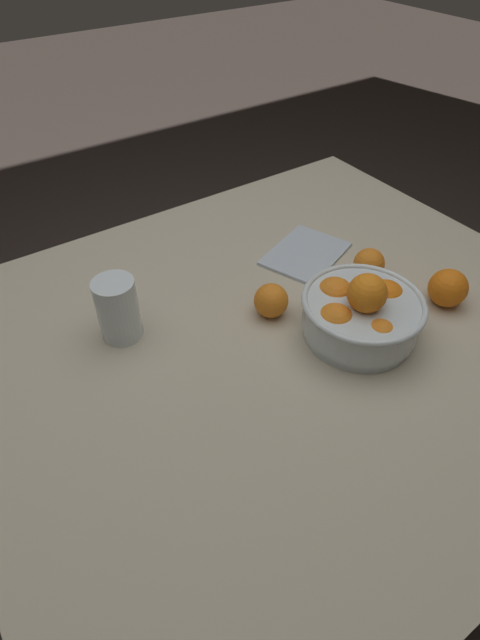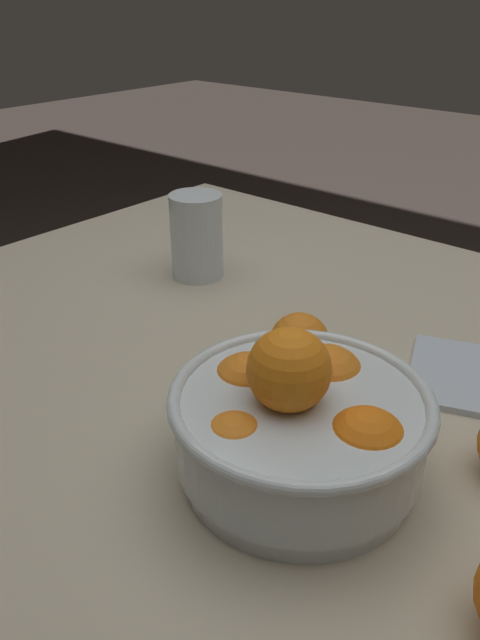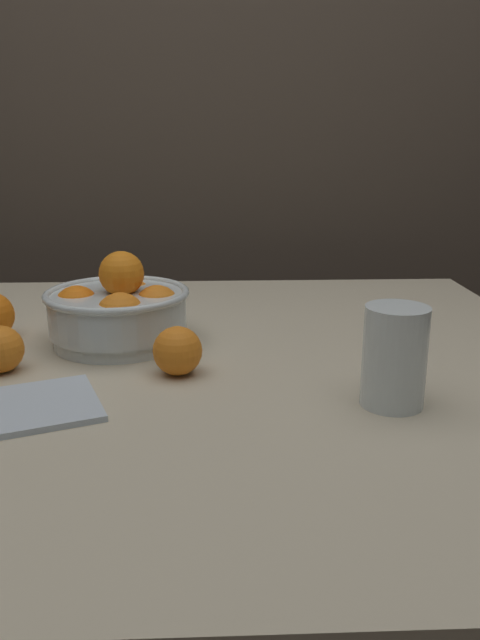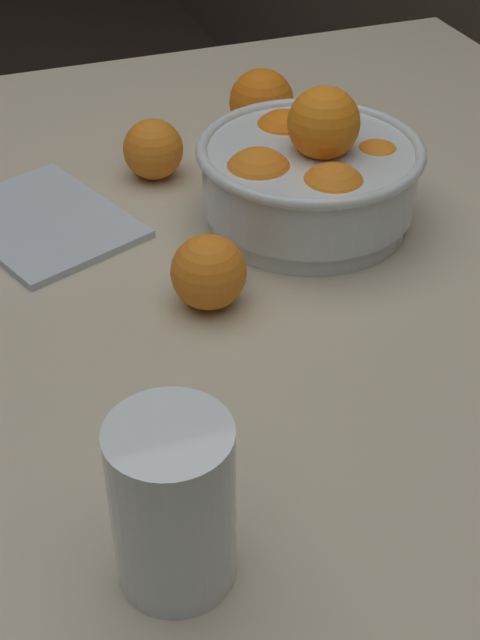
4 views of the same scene
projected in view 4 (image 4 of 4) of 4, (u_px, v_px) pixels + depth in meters
The scene contains 7 objects.
dining_table at pixel (262, 349), 0.90m from camera, with size 1.25×1.11×0.76m.
fruit_bowl at pixel (309, 176), 0.93m from camera, with size 0.24×0.24×0.15m.
juice_glass at pixel (173, 510), 0.57m from camera, with size 0.08×0.08×0.13m.
orange_loose_near_bowl at pixel (209, 273), 0.82m from camera, with size 0.07×0.07×0.07m, color orange.
orange_loose_front at pixel (153, 149), 1.02m from camera, with size 0.07×0.07×0.07m, color orange.
orange_loose_aside at pixel (261, 102), 1.11m from camera, with size 0.08×0.08×0.08m, color orange.
napkin at pixel (43, 221), 0.95m from camera, with size 0.20×0.15×0.01m, color silver.
Camera 4 is at (0.65, -0.26, 1.26)m, focal length 50.00 mm.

